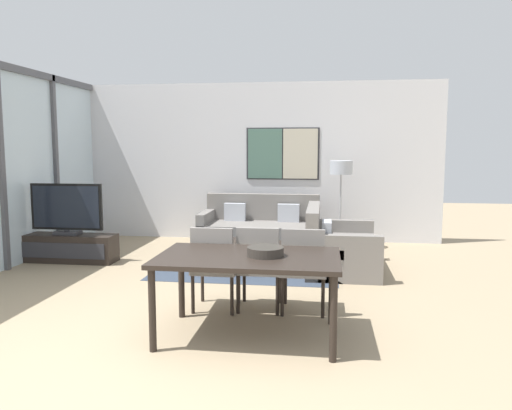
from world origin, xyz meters
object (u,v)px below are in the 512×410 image
object	(u,v)px
dining_chair_centre	(259,263)
floor_lamp	(341,174)
dining_chair_left	(215,263)
fruit_bowl	(265,251)
dining_table	(248,264)
dining_chair_right	(303,265)
television	(67,209)
sofa_main	(261,231)
coffee_table	(248,249)
tv_console	(68,248)
sofa_side	(336,250)

from	to	relation	value
dining_chair_centre	floor_lamp	xyz separation A→B (m)	(0.91, 3.25, 0.74)
dining_chair_left	fruit_bowl	size ratio (longest dim) A/B	2.77
dining_chair_left	floor_lamp	xyz separation A→B (m)	(1.36, 3.31, 0.74)
dining_table	dining_chair_left	size ratio (longest dim) A/B	1.80
dining_chair_left	dining_chair_right	xyz separation A→B (m)	(0.90, 0.05, 0.00)
dining_chair_centre	television	bearing A→B (deg)	149.55
dining_chair_centre	sofa_main	bearing A→B (deg)	97.02
television	coffee_table	size ratio (longest dim) A/B	1.06
dining_chair_centre	dining_chair_right	world-z (taller)	same
tv_console	dining_chair_right	size ratio (longest dim) A/B	1.60
sofa_side	dining_table	world-z (taller)	sofa_side
sofa_side	dining_chair_right	world-z (taller)	dining_chair_right
tv_console	television	size ratio (longest dim) A/B	1.30
coffee_table	dining_chair_left	distance (m)	1.89
dining_chair_centre	dining_chair_right	xyz separation A→B (m)	(0.45, -0.02, 0.00)
fruit_bowl	floor_lamp	world-z (taller)	floor_lamp
dining_table	dining_chair_centre	xyz separation A→B (m)	(-0.00, 0.72, -0.17)
fruit_bowl	floor_lamp	xyz separation A→B (m)	(0.76, 3.97, 0.46)
dining_table	fruit_bowl	distance (m)	0.19
sofa_main	dining_table	bearing A→B (deg)	-84.26
tv_console	sofa_side	bearing A→B (deg)	0.25
tv_console	sofa_main	bearing A→B (deg)	28.15
dining_table	dining_chair_left	world-z (taller)	dining_chair_left
dining_chair_right	fruit_bowl	bearing A→B (deg)	-113.11
tv_console	sofa_side	size ratio (longest dim) A/B	0.99
tv_console	coffee_table	size ratio (longest dim) A/B	1.38
tv_console	television	distance (m)	0.57
tv_console	dining_table	bearing A→B (deg)	-39.50
sofa_main	sofa_side	bearing A→B (deg)	-49.31
sofa_side	coffee_table	size ratio (longest dim) A/B	1.39
floor_lamp	dining_chair_centre	bearing A→B (deg)	-105.70
television	sofa_side	xyz separation A→B (m)	(3.87, 0.02, -0.49)
tv_console	fruit_bowl	xyz separation A→B (m)	(3.20, -2.52, 0.58)
fruit_bowl	dining_table	bearing A→B (deg)	179.24
dining_table	floor_lamp	xyz separation A→B (m)	(0.91, 3.97, 0.58)
television	sofa_main	world-z (taller)	television
sofa_main	dining_chair_centre	bearing A→B (deg)	-82.98
dining_table	television	bearing A→B (deg)	140.50
tv_console	dining_chair_centre	distance (m)	3.56
sofa_main	floor_lamp	distance (m)	1.62
sofa_side	dining_chair_centre	size ratio (longest dim) A/B	1.62
dining_chair_centre	floor_lamp	world-z (taller)	floor_lamp
sofa_main	dining_table	distance (m)	3.98
floor_lamp	television	bearing A→B (deg)	-159.90
fruit_bowl	dining_chair_left	bearing A→B (deg)	132.21
tv_console	dining_chair_left	xyz separation A→B (m)	(2.61, -1.86, 0.30)
television	dining_chair_right	xyz separation A→B (m)	(3.51, -1.82, -0.27)
sofa_main	floor_lamp	size ratio (longest dim) A/B	1.34
tv_console	dining_table	xyz separation A→B (m)	(3.06, -2.52, 0.46)
dining_table	dining_chair_right	xyz separation A→B (m)	(0.45, 0.70, -0.17)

